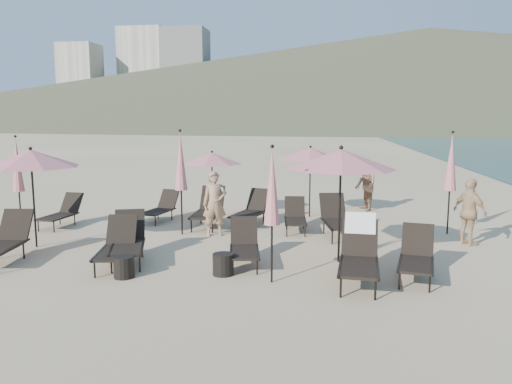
# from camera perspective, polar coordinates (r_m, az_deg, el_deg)

# --- Properties ---
(ground) EXTENTS (800.00, 800.00, 0.00)m
(ground) POSITION_cam_1_polar(r_m,az_deg,el_deg) (10.11, -0.91, -9.12)
(ground) COLOR #D6BA8C
(ground) RESTS_ON ground
(volcanic_headland) EXTENTS (690.00, 690.00, 55.00)m
(volcanic_headland) POSITION_cam_1_polar(r_m,az_deg,el_deg) (320.74, 20.90, 12.07)
(volcanic_headland) COLOR brown
(volcanic_headland) RESTS_ON ground
(hotel_skyline) EXTENTS (109.00, 82.00, 55.00)m
(hotel_skyline) POSITION_cam_1_polar(r_m,az_deg,el_deg) (297.16, -11.09, 12.34)
(hotel_skyline) COLOR beige
(hotel_skyline) RESTS_ON ground
(lounger_0) EXTENTS (0.90, 1.85, 1.02)m
(lounger_0) POSITION_cam_1_polar(r_m,az_deg,el_deg) (11.92, -26.88, -4.94)
(lounger_0) COLOR black
(lounger_0) RESTS_ON ground
(lounger_1) EXTENTS (1.17, 1.87, 1.01)m
(lounger_1) POSITION_cam_1_polar(r_m,az_deg,el_deg) (11.07, -14.40, -5.31)
(lounger_1) COLOR black
(lounger_1) RESTS_ON ground
(lounger_2) EXTENTS (0.94, 1.76, 0.96)m
(lounger_2) POSITION_cam_1_polar(r_m,az_deg,el_deg) (10.78, -15.63, -5.84)
(lounger_2) COLOR black
(lounger_2) RESTS_ON ground
(lounger_3) EXTENTS (0.85, 1.64, 0.90)m
(lounger_3) POSITION_cam_1_polar(r_m,az_deg,el_deg) (10.52, -1.35, -6.04)
(lounger_3) COLOR black
(lounger_3) RESTS_ON ground
(lounger_4) EXTENTS (0.84, 1.95, 1.18)m
(lounger_4) POSITION_cam_1_polar(r_m,az_deg,el_deg) (9.62, 11.72, -6.70)
(lounger_4) COLOR black
(lounger_4) RESTS_ON ground
(lounger_5) EXTENTS (0.93, 1.73, 0.94)m
(lounger_5) POSITION_cam_1_polar(r_m,az_deg,el_deg) (10.08, 17.87, -6.97)
(lounger_5) COLOR black
(lounger_5) RESTS_ON ground
(lounger_6) EXTENTS (0.74, 1.59, 0.89)m
(lounger_6) POSITION_cam_1_polar(r_m,az_deg,el_deg) (15.17, -21.31, -2.15)
(lounger_6) COLOR black
(lounger_6) RESTS_ON ground
(lounger_7) EXTENTS (0.88, 1.61, 0.87)m
(lounger_7) POSITION_cam_1_polar(r_m,az_deg,el_deg) (15.17, -10.84, -1.74)
(lounger_7) COLOR black
(lounger_7) RESTS_ON ground
(lounger_8) EXTENTS (0.74, 1.86, 1.06)m
(lounger_8) POSITION_cam_1_polar(r_m,az_deg,el_deg) (14.26, -5.45, -1.92)
(lounger_8) COLOR black
(lounger_8) RESTS_ON ground
(lounger_9) EXTENTS (1.06, 1.81, 0.98)m
(lounger_9) POSITION_cam_1_polar(r_m,az_deg,el_deg) (14.31, -0.51, -2.00)
(lounger_9) COLOR black
(lounger_9) RESTS_ON ground
(lounger_10) EXTENTS (0.70, 1.54, 0.86)m
(lounger_10) POSITION_cam_1_polar(r_m,az_deg,el_deg) (13.63, 4.50, -2.79)
(lounger_10) COLOR black
(lounger_10) RESTS_ON ground
(lounger_11) EXTENTS (1.00, 1.89, 1.03)m
(lounger_11) POSITION_cam_1_polar(r_m,az_deg,el_deg) (13.15, 9.21, -2.94)
(lounger_11) COLOR black
(lounger_11) RESTS_ON ground
(umbrella_open_0) EXTENTS (2.22, 2.22, 2.39)m
(umbrella_open_0) POSITION_cam_1_polar(r_m,az_deg,el_deg) (12.79, -24.33, 3.50)
(umbrella_open_0) COLOR black
(umbrella_open_0) RESTS_ON ground
(umbrella_open_1) EXTENTS (2.31, 2.31, 2.49)m
(umbrella_open_1) POSITION_cam_1_polar(r_m,az_deg,el_deg) (10.53, 9.68, 3.70)
(umbrella_open_1) COLOR black
(umbrella_open_1) RESTS_ON ground
(umbrella_open_2) EXTENTS (1.92, 1.92, 2.07)m
(umbrella_open_2) POSITION_cam_1_polar(r_m,az_deg,el_deg) (15.41, -5.06, 3.86)
(umbrella_open_2) COLOR black
(umbrella_open_2) RESTS_ON ground
(umbrella_open_3) EXTENTS (2.07, 2.07, 2.23)m
(umbrella_open_3) POSITION_cam_1_polar(r_m,az_deg,el_deg) (15.43, 6.23, 4.36)
(umbrella_open_3) COLOR black
(umbrella_open_3) RESTS_ON ground
(umbrella_closed_0) EXTENTS (0.30, 0.30, 2.58)m
(umbrella_closed_0) POSITION_cam_1_polar(r_m,az_deg,el_deg) (9.10, 1.85, 0.52)
(umbrella_closed_0) COLOR black
(umbrella_closed_0) RESTS_ON ground
(umbrella_closed_1) EXTENTS (0.32, 0.32, 2.73)m
(umbrella_closed_1) POSITION_cam_1_polar(r_m,az_deg,el_deg) (13.98, 21.40, 3.15)
(umbrella_closed_1) COLOR black
(umbrella_closed_1) RESTS_ON ground
(umbrella_closed_2) EXTENTS (0.31, 0.31, 2.61)m
(umbrella_closed_2) POSITION_cam_1_polar(r_m,az_deg,el_deg) (14.62, -25.62, 2.78)
(umbrella_closed_2) COLOR black
(umbrella_closed_2) RESTS_ON ground
(umbrella_closed_3) EXTENTS (0.32, 0.32, 2.78)m
(umbrella_closed_3) POSITION_cam_1_polar(r_m,az_deg,el_deg) (13.12, -8.61, 3.45)
(umbrella_closed_3) COLOR black
(umbrella_closed_3) RESTS_ON ground
(side_table_0) EXTENTS (0.40, 0.40, 0.42)m
(side_table_0) POSITION_cam_1_polar(r_m,az_deg,el_deg) (10.04, -14.86, -8.29)
(side_table_0) COLOR black
(side_table_0) RESTS_ON ground
(side_table_1) EXTENTS (0.42, 0.42, 0.42)m
(side_table_1) POSITION_cam_1_polar(r_m,az_deg,el_deg) (9.89, -3.77, -8.24)
(side_table_1) COLOR black
(side_table_1) RESTS_ON ground
(beachgoer_a) EXTENTS (0.71, 0.57, 1.70)m
(beachgoer_a) POSITION_cam_1_polar(r_m,az_deg,el_deg) (12.99, -4.75, -1.35)
(beachgoer_a) COLOR #A27858
(beachgoer_a) RESTS_ON ground
(beachgoer_b) EXTENTS (0.83, 0.95, 1.64)m
(beachgoer_b) POSITION_cam_1_polar(r_m,az_deg,el_deg) (16.95, 12.39, 0.67)
(beachgoer_b) COLOR #986D4E
(beachgoer_b) RESTS_ON ground
(beachgoer_c) EXTENTS (0.86, 1.02, 1.63)m
(beachgoer_c) POSITION_cam_1_polar(r_m,az_deg,el_deg) (13.05, 23.23, -2.11)
(beachgoer_c) COLOR tan
(beachgoer_c) RESTS_ON ground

